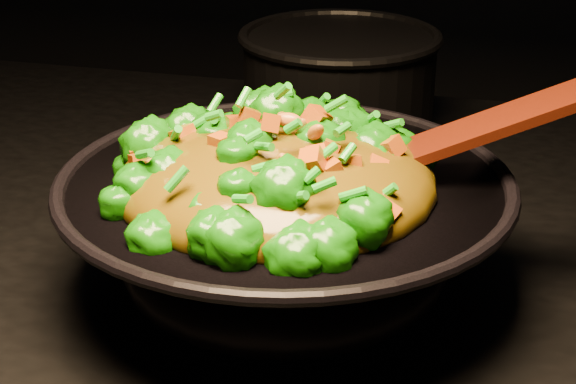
% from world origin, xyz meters
% --- Properties ---
extents(wok, '(0.41, 0.41, 0.10)m').
position_xyz_m(wok, '(0.03, -0.11, 0.95)').
color(wok, black).
rests_on(wok, stovetop).
extents(stir_fry, '(0.32, 0.32, 0.09)m').
position_xyz_m(stir_fry, '(0.03, -0.12, 1.05)').
color(stir_fry, '#156D07').
rests_on(stir_fry, wok).
extents(spatula, '(0.30, 0.11, 0.13)m').
position_xyz_m(spatula, '(0.21, -0.06, 1.06)').
color(spatula, '#3C1C08').
rests_on(spatula, wok).
extents(back_pot, '(0.26, 0.26, 0.13)m').
position_xyz_m(back_pot, '(0.00, 0.26, 0.97)').
color(back_pot, black).
rests_on(back_pot, stovetop).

